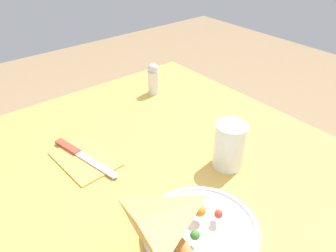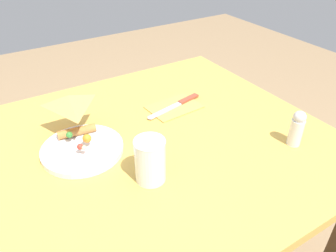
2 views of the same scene
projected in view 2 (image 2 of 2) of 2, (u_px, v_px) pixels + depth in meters
dining_table at (115, 181)px, 0.92m from camera, size 1.24×0.88×0.72m
plate_pizza at (82, 147)px, 0.87m from camera, size 0.22×0.22×0.06m
milk_glass at (150, 161)px, 0.76m from camera, size 0.07×0.07×0.11m
napkin_folded at (174, 107)px, 1.07m from camera, size 0.17×0.12×0.00m
butter_knife at (177, 105)px, 1.08m from camera, size 0.22×0.06×0.01m
salt_shaker at (297, 128)px, 0.88m from camera, size 0.04×0.04×0.10m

